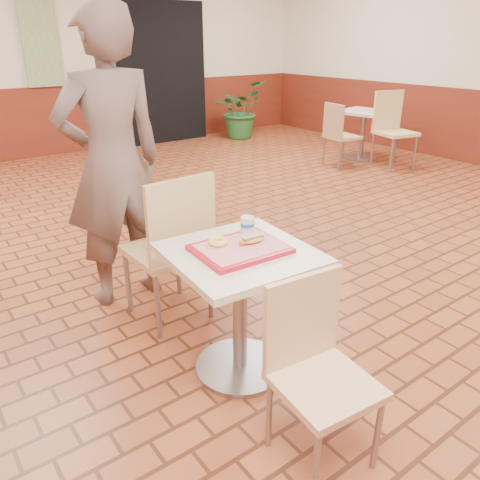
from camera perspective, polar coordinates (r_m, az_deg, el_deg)
room_shell at (r=3.57m, az=10.95°, el=20.50°), size 8.01×10.01×3.01m
wainscot_band at (r=3.75m, az=9.79°, el=5.09°), size 8.00×10.00×1.00m
corridor_doorway at (r=8.26m, az=-9.76°, el=19.30°), size 1.60×0.22×2.20m
promo_poster at (r=7.64m, az=-23.17°, el=21.33°), size 0.50×0.03×1.20m
main_table at (r=2.38m, az=-0.00°, el=-6.42°), size 0.67×0.67×0.71m
chair_main_front at (r=1.99m, az=9.21°, el=-14.54°), size 0.41×0.41×0.80m
chair_main_back at (r=2.82m, az=-8.21°, el=-0.35°), size 0.46×0.46×0.96m
customer at (r=3.07m, az=-15.22°, el=8.96°), size 0.69×0.46×1.87m
serving_tray at (r=2.27m, az=0.00°, el=-1.09°), size 0.43×0.33×0.03m
ring_donut at (r=2.28m, az=-2.67°, el=-0.16°), size 0.11×0.11×0.03m
long_john_donut at (r=2.30m, az=1.45°, el=0.11°), size 0.14×0.08×0.04m
paper_cup at (r=2.40m, az=0.90°, el=1.84°), size 0.07×0.07×0.09m
second_table at (r=7.20m, az=14.78°, el=13.22°), size 0.66×0.66×0.69m
chair_second_left at (r=6.66m, az=11.94°, el=12.76°), size 0.45×0.45×0.85m
chair_second_front at (r=6.83m, az=18.06°, el=13.13°), size 0.56×0.56×1.01m
potted_plant at (r=8.54m, az=-0.04°, el=15.61°), size 1.12×1.06×0.97m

